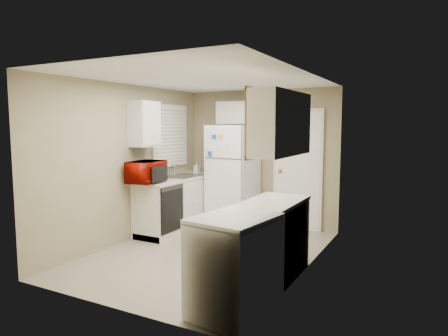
% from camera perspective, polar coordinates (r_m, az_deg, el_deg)
% --- Properties ---
extents(floor, '(3.80, 3.80, 0.00)m').
position_cam_1_polar(floor, '(5.73, -2.40, -12.00)').
color(floor, '#B1A68F').
rests_on(floor, ground).
extents(ceiling, '(3.80, 3.80, 0.00)m').
position_cam_1_polar(ceiling, '(5.48, -2.51, 12.60)').
color(ceiling, white).
rests_on(ceiling, floor).
extents(wall_left, '(3.80, 3.80, 0.00)m').
position_cam_1_polar(wall_left, '(6.30, -13.51, 0.66)').
color(wall_left, gray).
rests_on(wall_left, floor).
extents(wall_right, '(3.80, 3.80, 0.00)m').
position_cam_1_polar(wall_right, '(4.92, 11.75, -0.79)').
color(wall_right, gray).
rests_on(wall_right, floor).
extents(wall_back, '(2.80, 2.80, 0.00)m').
position_cam_1_polar(wall_back, '(7.17, 5.25, 1.46)').
color(wall_back, gray).
rests_on(wall_back, floor).
extents(wall_front, '(2.80, 2.80, 0.00)m').
position_cam_1_polar(wall_front, '(3.97, -16.49, -2.57)').
color(wall_front, gray).
rests_on(wall_front, floor).
extents(left_counter, '(0.60, 1.80, 0.90)m').
position_cam_1_polar(left_counter, '(6.92, -6.53, -4.99)').
color(left_counter, silver).
rests_on(left_counter, floor).
extents(dishwasher, '(0.03, 0.58, 0.72)m').
position_cam_1_polar(dishwasher, '(6.27, -7.45, -5.80)').
color(dishwasher, black).
rests_on(dishwasher, floor).
extents(sink, '(0.54, 0.74, 0.16)m').
position_cam_1_polar(sink, '(6.98, -5.87, -1.48)').
color(sink, gray).
rests_on(sink, left_counter).
extents(microwave, '(0.64, 0.41, 0.40)m').
position_cam_1_polar(microwave, '(6.24, -11.03, -0.71)').
color(microwave, '#890800').
rests_on(microwave, left_counter).
extents(soap_bottle, '(0.09, 0.09, 0.20)m').
position_cam_1_polar(soap_bottle, '(7.43, -3.93, 0.09)').
color(soap_bottle, beige).
rests_on(soap_bottle, left_counter).
extents(window_blinds, '(0.10, 0.98, 1.08)m').
position_cam_1_polar(window_blinds, '(7.07, -7.69, 4.61)').
color(window_blinds, silver).
rests_on(window_blinds, wall_left).
extents(upper_cabinet_left, '(0.30, 0.45, 0.70)m').
position_cam_1_polar(upper_cabinet_left, '(6.34, -11.30, 6.18)').
color(upper_cabinet_left, silver).
rests_on(upper_cabinet_left, wall_left).
extents(refrigerator, '(0.80, 0.78, 1.78)m').
position_cam_1_polar(refrigerator, '(7.03, 1.27, -1.14)').
color(refrigerator, white).
rests_on(refrigerator, floor).
extents(cabinet_over_fridge, '(0.70, 0.30, 0.40)m').
position_cam_1_polar(cabinet_over_fridge, '(7.18, 1.87, 7.88)').
color(cabinet_over_fridge, silver).
rests_on(cabinet_over_fridge, wall_back).
extents(interior_door, '(0.86, 0.06, 2.08)m').
position_cam_1_polar(interior_door, '(6.91, 10.47, -0.29)').
color(interior_door, white).
rests_on(interior_door, floor).
extents(right_counter, '(0.60, 2.00, 0.90)m').
position_cam_1_polar(right_counter, '(4.44, 4.78, -11.37)').
color(right_counter, silver).
rests_on(right_counter, floor).
extents(stove, '(0.73, 0.86, 0.96)m').
position_cam_1_polar(stove, '(3.84, 1.52, -13.72)').
color(stove, white).
rests_on(stove, floor).
extents(upper_cabinet_right, '(0.30, 1.20, 0.70)m').
position_cam_1_polar(upper_cabinet_right, '(4.46, 8.25, 6.29)').
color(upper_cabinet_right, silver).
rests_on(upper_cabinet_right, wall_right).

